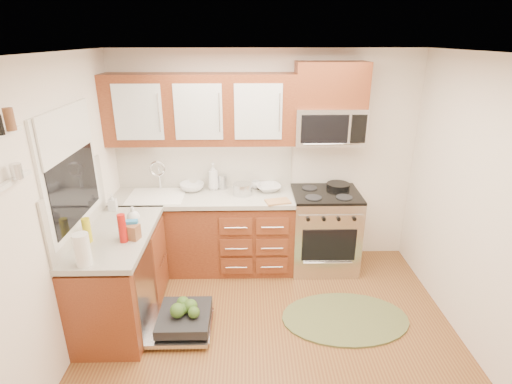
{
  "coord_description": "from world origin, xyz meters",
  "views": [
    {
      "loc": [
        -0.21,
        -2.78,
        2.61
      ],
      "look_at": [
        -0.14,
        0.85,
        1.19
      ],
      "focal_mm": 28.0,
      "sensor_mm": 36.0,
      "label": 1
    }
  ],
  "objects_px": {
    "upper_cabinets": "(200,109)",
    "cup": "(256,185)",
    "sink": "(157,207)",
    "cutting_board": "(278,201)",
    "skillet": "(338,186)",
    "bowl_b": "(192,187)",
    "microwave": "(329,125)",
    "stock_pot": "(243,189)",
    "dishwasher": "(181,321)",
    "range": "(324,230)",
    "rug": "(345,318)",
    "bowl_a": "(268,188)",
    "paper_towel_roll": "(82,250)"
  },
  "relations": [
    {
      "from": "upper_cabinets",
      "to": "cup",
      "type": "relative_size",
      "value": 18.01
    },
    {
      "from": "sink",
      "to": "cutting_board",
      "type": "relative_size",
      "value": 2.38
    },
    {
      "from": "skillet",
      "to": "bowl_b",
      "type": "bearing_deg",
      "value": 179.79
    },
    {
      "from": "skillet",
      "to": "microwave",
      "type": "bearing_deg",
      "value": -165.44
    },
    {
      "from": "stock_pot",
      "to": "bowl_b",
      "type": "xyz_separation_m",
      "value": [
        -0.6,
        0.14,
        -0.02
      ]
    },
    {
      "from": "upper_cabinets",
      "to": "cutting_board",
      "type": "xyz_separation_m",
      "value": [
        0.84,
        -0.35,
        -0.94
      ]
    },
    {
      "from": "microwave",
      "to": "bowl_b",
      "type": "bearing_deg",
      "value": 178.15
    },
    {
      "from": "sink",
      "to": "stock_pot",
      "type": "xyz_separation_m",
      "value": [
        0.98,
        0.04,
        0.19
      ]
    },
    {
      "from": "dishwasher",
      "to": "cup",
      "type": "relative_size",
      "value": 6.15
    },
    {
      "from": "sink",
      "to": "cup",
      "type": "xyz_separation_m",
      "value": [
        1.13,
        0.23,
        0.17
      ]
    },
    {
      "from": "stock_pot",
      "to": "range",
      "type": "bearing_deg",
      "value": -1.74
    },
    {
      "from": "rug",
      "to": "bowl_b",
      "type": "height_order",
      "value": "bowl_b"
    },
    {
      "from": "range",
      "to": "dishwasher",
      "type": "xyz_separation_m",
      "value": [
        -1.54,
        -1.13,
        -0.38
      ]
    },
    {
      "from": "stock_pot",
      "to": "bowl_b",
      "type": "height_order",
      "value": "stock_pot"
    },
    {
      "from": "range",
      "to": "cup",
      "type": "xyz_separation_m",
      "value": [
        -0.8,
        0.22,
        0.49
      ]
    },
    {
      "from": "bowl_a",
      "to": "stock_pot",
      "type": "bearing_deg",
      "value": -158.32
    },
    {
      "from": "skillet",
      "to": "dishwasher",
      "type": "bearing_deg",
      "value": -142.86
    },
    {
      "from": "sink",
      "to": "paper_towel_roll",
      "type": "relative_size",
      "value": 2.3
    },
    {
      "from": "upper_cabinets",
      "to": "sink",
      "type": "bearing_deg",
      "value": -163.55
    },
    {
      "from": "rug",
      "to": "bowl_a",
      "type": "height_order",
      "value": "bowl_a"
    },
    {
      "from": "bowl_b",
      "to": "rug",
      "type": "bearing_deg",
      "value": -36.29
    },
    {
      "from": "dishwasher",
      "to": "cutting_board",
      "type": "xyz_separation_m",
      "value": [
        0.97,
        0.92,
        0.83
      ]
    },
    {
      "from": "microwave",
      "to": "skillet",
      "type": "distance_m",
      "value": 0.75
    },
    {
      "from": "range",
      "to": "bowl_b",
      "type": "bearing_deg",
      "value": 173.74
    },
    {
      "from": "rug",
      "to": "sink",
      "type": "bearing_deg",
      "value": 153.28
    },
    {
      "from": "stock_pot",
      "to": "cup",
      "type": "height_order",
      "value": "stock_pot"
    },
    {
      "from": "stock_pot",
      "to": "upper_cabinets",
      "type": "bearing_deg",
      "value": 165.55
    },
    {
      "from": "upper_cabinets",
      "to": "stock_pot",
      "type": "bearing_deg",
      "value": -14.45
    },
    {
      "from": "bowl_a",
      "to": "bowl_b",
      "type": "relative_size",
      "value": 1.01
    },
    {
      "from": "rug",
      "to": "skillet",
      "type": "relative_size",
      "value": 4.61
    },
    {
      "from": "bowl_b",
      "to": "range",
      "type": "bearing_deg",
      "value": -6.26
    },
    {
      "from": "stock_pot",
      "to": "bowl_b",
      "type": "distance_m",
      "value": 0.61
    },
    {
      "from": "rug",
      "to": "bowl_a",
      "type": "xyz_separation_m",
      "value": [
        -0.71,
        1.16,
        0.95
      ]
    },
    {
      "from": "sink",
      "to": "cup",
      "type": "relative_size",
      "value": 5.45
    },
    {
      "from": "microwave",
      "to": "dishwasher",
      "type": "height_order",
      "value": "microwave"
    },
    {
      "from": "paper_towel_roll",
      "to": "bowl_a",
      "type": "bearing_deg",
      "value": 46.14
    },
    {
      "from": "bowl_a",
      "to": "microwave",
      "type": "bearing_deg",
      "value": -2.47
    },
    {
      "from": "bowl_a",
      "to": "sink",
      "type": "bearing_deg",
      "value": -172.93
    },
    {
      "from": "dishwasher",
      "to": "upper_cabinets",
      "type": "bearing_deg",
      "value": 83.96
    },
    {
      "from": "dishwasher",
      "to": "cutting_board",
      "type": "distance_m",
      "value": 1.58
    },
    {
      "from": "dishwasher",
      "to": "stock_pot",
      "type": "xyz_separation_m",
      "value": [
        0.59,
        1.16,
        0.89
      ]
    },
    {
      "from": "upper_cabinets",
      "to": "paper_towel_roll",
      "type": "height_order",
      "value": "upper_cabinets"
    },
    {
      "from": "paper_towel_roll",
      "to": "bowl_a",
      "type": "xyz_separation_m",
      "value": [
        1.54,
        1.6,
        -0.1
      ]
    },
    {
      "from": "paper_towel_roll",
      "to": "range",
      "type": "bearing_deg",
      "value": 33.5
    },
    {
      "from": "dishwasher",
      "to": "skillet",
      "type": "bearing_deg",
      "value": 37.14
    },
    {
      "from": "range",
      "to": "rug",
      "type": "bearing_deg",
      "value": -86.72
    },
    {
      "from": "rug",
      "to": "cutting_board",
      "type": "bearing_deg",
      "value": 128.1
    },
    {
      "from": "microwave",
      "to": "cutting_board",
      "type": "height_order",
      "value": "microwave"
    },
    {
      "from": "microwave",
      "to": "skillet",
      "type": "relative_size",
      "value": 2.8
    },
    {
      "from": "dishwasher",
      "to": "bowl_b",
      "type": "relative_size",
      "value": 2.48
    }
  ]
}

